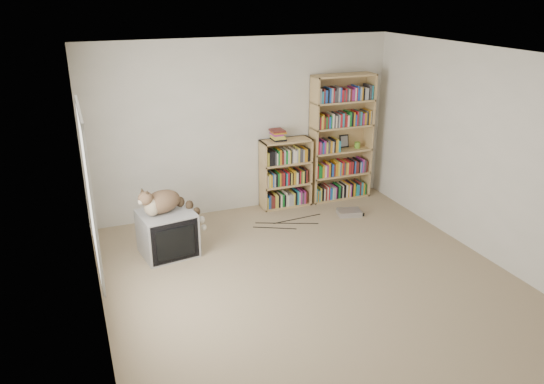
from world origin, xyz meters
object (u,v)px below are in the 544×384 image
object	(u,v)px
bookcase_tall	(340,141)
cat	(168,204)
crt_tv	(167,233)
bookcase_short	(285,175)
dvd_player	(349,212)

from	to	relation	value
bookcase_tall	cat	bearing A→B (deg)	-162.12
crt_tv	bookcase_short	world-z (taller)	bookcase_short
dvd_player	cat	bearing A→B (deg)	-161.67
cat	bookcase_short	xyz separation A→B (m)	(1.93, 0.92, -0.17)
crt_tv	dvd_player	xyz separation A→B (m)	(2.70, 0.23, -0.24)
crt_tv	bookcase_tall	xyz separation A→B (m)	(2.89, 0.93, 0.64)
cat	bookcase_short	world-z (taller)	bookcase_short
bookcase_tall	bookcase_short	xyz separation A→B (m)	(-0.92, -0.00, -0.43)
crt_tv	dvd_player	bearing A→B (deg)	-3.39
crt_tv	bookcase_tall	world-z (taller)	bookcase_tall
bookcase_tall	bookcase_short	world-z (taller)	bookcase_tall
bookcase_short	bookcase_tall	bearing A→B (deg)	0.13
bookcase_short	dvd_player	bearing A→B (deg)	-43.88
bookcase_tall	crt_tv	bearing A→B (deg)	-162.11
cat	dvd_player	bearing A→B (deg)	-22.30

